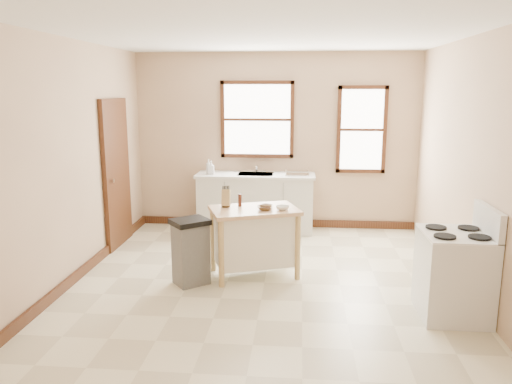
# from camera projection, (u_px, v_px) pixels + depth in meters

# --- Properties ---
(floor) EXTENTS (5.00, 5.00, 0.00)m
(floor) POSITION_uv_depth(u_px,v_px,m) (264.00, 283.00, 5.85)
(floor) COLOR #F1E7BF
(floor) RESTS_ON ground
(ceiling) EXTENTS (5.00, 5.00, 0.00)m
(ceiling) POSITION_uv_depth(u_px,v_px,m) (265.00, 34.00, 5.28)
(ceiling) COLOR white
(ceiling) RESTS_ON ground
(wall_back) EXTENTS (4.50, 0.04, 2.80)m
(wall_back) POSITION_uv_depth(u_px,v_px,m) (276.00, 142.00, 8.01)
(wall_back) COLOR tan
(wall_back) RESTS_ON ground
(wall_left) EXTENTS (0.04, 5.00, 2.80)m
(wall_left) POSITION_uv_depth(u_px,v_px,m) (71.00, 162.00, 5.76)
(wall_left) COLOR tan
(wall_left) RESTS_ON ground
(wall_right) EXTENTS (0.04, 5.00, 2.80)m
(wall_right) POSITION_uv_depth(u_px,v_px,m) (473.00, 167.00, 5.37)
(wall_right) COLOR tan
(wall_right) RESTS_ON ground
(window_main) EXTENTS (1.17, 0.06, 1.22)m
(window_main) POSITION_uv_depth(u_px,v_px,m) (257.00, 120.00, 7.94)
(window_main) COLOR #391B0F
(window_main) RESTS_ON wall_back
(window_side) EXTENTS (0.77, 0.06, 1.37)m
(window_side) POSITION_uv_depth(u_px,v_px,m) (362.00, 130.00, 7.83)
(window_side) COLOR #391B0F
(window_side) RESTS_ON wall_back
(door_left) EXTENTS (0.06, 0.90, 2.10)m
(door_left) POSITION_uv_depth(u_px,v_px,m) (117.00, 173.00, 7.10)
(door_left) COLOR #391B0F
(door_left) RESTS_ON ground
(baseboard_back) EXTENTS (4.50, 0.04, 0.12)m
(baseboard_back) POSITION_uv_depth(u_px,v_px,m) (275.00, 223.00, 8.25)
(baseboard_back) COLOR #391B0F
(baseboard_back) RESTS_ON ground
(baseboard_left) EXTENTS (0.04, 5.00, 0.12)m
(baseboard_left) POSITION_uv_depth(u_px,v_px,m) (82.00, 272.00, 6.03)
(baseboard_left) COLOR #391B0F
(baseboard_left) RESTS_ON ground
(sink_counter) EXTENTS (1.86, 0.62, 0.92)m
(sink_counter) POSITION_uv_depth(u_px,v_px,m) (256.00, 202.00, 7.93)
(sink_counter) COLOR beige
(sink_counter) RESTS_ON ground
(faucet) EXTENTS (0.03, 0.03, 0.22)m
(faucet) POSITION_uv_depth(u_px,v_px,m) (257.00, 165.00, 7.99)
(faucet) COLOR silver
(faucet) RESTS_ON sink_counter
(soap_bottle_a) EXTENTS (0.11, 0.11, 0.23)m
(soap_bottle_a) POSITION_uv_depth(u_px,v_px,m) (209.00, 167.00, 7.81)
(soap_bottle_a) COLOR #B2B2B2
(soap_bottle_a) RESTS_ON sink_counter
(soap_bottle_b) EXTENTS (0.10, 0.10, 0.21)m
(soap_bottle_b) POSITION_uv_depth(u_px,v_px,m) (211.00, 167.00, 7.80)
(soap_bottle_b) COLOR #B2B2B2
(soap_bottle_b) RESTS_ON sink_counter
(dish_rack) EXTENTS (0.42, 0.35, 0.09)m
(dish_rack) POSITION_uv_depth(u_px,v_px,m) (297.00, 172.00, 7.71)
(dish_rack) COLOR silver
(dish_rack) RESTS_ON sink_counter
(kitchen_island) EXTENTS (1.18, 0.95, 0.83)m
(kitchen_island) POSITION_uv_depth(u_px,v_px,m) (254.00, 242.00, 6.02)
(kitchen_island) COLOR tan
(kitchen_island) RESTS_ON ground
(knife_block) EXTENTS (0.10, 0.10, 0.20)m
(knife_block) POSITION_uv_depth(u_px,v_px,m) (226.00, 199.00, 6.01)
(knife_block) COLOR tan
(knife_block) RESTS_ON kitchen_island
(pepper_grinder) EXTENTS (0.06, 0.06, 0.15)m
(pepper_grinder) POSITION_uv_depth(u_px,v_px,m) (240.00, 200.00, 6.03)
(pepper_grinder) COLOR #431C12
(pepper_grinder) RESTS_ON kitchen_island
(bowl_a) EXTENTS (0.19, 0.19, 0.04)m
(bowl_a) POSITION_uv_depth(u_px,v_px,m) (265.00, 208.00, 5.87)
(bowl_a) COLOR brown
(bowl_a) RESTS_ON kitchen_island
(bowl_b) EXTENTS (0.20, 0.20, 0.04)m
(bowl_b) POSITION_uv_depth(u_px,v_px,m) (266.00, 206.00, 5.97)
(bowl_b) COLOR brown
(bowl_b) RESTS_ON kitchen_island
(bowl_c) EXTENTS (0.16, 0.16, 0.05)m
(bowl_c) POSITION_uv_depth(u_px,v_px,m) (283.00, 208.00, 5.86)
(bowl_c) COLOR white
(bowl_c) RESTS_ON kitchen_island
(trash_bin) EXTENTS (0.52, 0.51, 0.77)m
(trash_bin) POSITION_uv_depth(u_px,v_px,m) (191.00, 252.00, 5.76)
(trash_bin) COLOR #5B5B59
(trash_bin) RESTS_ON ground
(gas_stove) EXTENTS (0.69, 0.70, 1.13)m
(gas_stove) POSITION_uv_depth(u_px,v_px,m) (455.00, 262.00, 4.90)
(gas_stove) COLOR silver
(gas_stove) RESTS_ON ground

